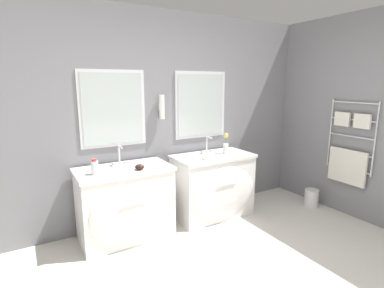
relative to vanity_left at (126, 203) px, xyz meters
The scene contains 11 objects.
wall_back 1.11m from the vanity_left, 33.57° to the left, with size 5.99×0.14×2.60m.
wall_right 3.02m from the vanity_left, 15.78° to the right, with size 0.13×4.08×2.60m.
vanity_left is the anchor object (origin of this frame).
vanity_right 1.18m from the vanity_left, ahead, with size 1.03×0.62×0.82m.
faucet_left 0.54m from the vanity_left, 90.00° to the left, with size 0.17×0.14×0.23m.
faucet_right 1.30m from the vanity_left, ahead, with size 0.17×0.14×0.23m.
toiletry_bottle 0.58m from the vanity_left, behind, with size 0.07×0.07×0.16m.
amenity_bowl 0.46m from the vanity_left, 43.94° to the right, with size 0.10×0.10×0.06m.
flower_vase 1.48m from the vanity_left, ahead, with size 0.07×0.07×0.27m.
soap_dish 1.08m from the vanity_left, ahead, with size 0.09×0.07×0.04m.
waste_bin 2.61m from the vanity_left, ahead, with size 0.20×0.20×0.25m.
Camera 1 is at (-1.50, -1.36, 1.74)m, focal length 28.00 mm.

